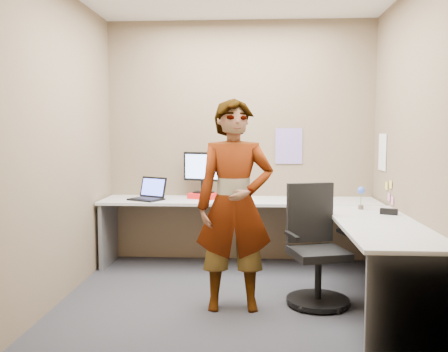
# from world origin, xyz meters

# --- Properties ---
(ground) EXTENTS (3.00, 3.00, 0.00)m
(ground) POSITION_xyz_m (0.00, 0.00, 0.00)
(ground) COLOR #29292E
(ground) RESTS_ON ground
(wall_back) EXTENTS (3.00, 0.00, 3.00)m
(wall_back) POSITION_xyz_m (0.00, 1.30, 1.35)
(wall_back) COLOR brown
(wall_back) RESTS_ON ground
(wall_right) EXTENTS (0.00, 2.70, 2.70)m
(wall_right) POSITION_xyz_m (1.50, 0.00, 1.35)
(wall_right) COLOR brown
(wall_right) RESTS_ON ground
(wall_left) EXTENTS (0.00, 2.70, 2.70)m
(wall_left) POSITION_xyz_m (-1.50, 0.00, 1.35)
(wall_left) COLOR brown
(wall_left) RESTS_ON ground
(desk) EXTENTS (2.98, 2.58, 0.73)m
(desk) POSITION_xyz_m (0.44, 0.39, 0.59)
(desk) COLOR #B1B1B1
(desk) RESTS_ON ground
(paper_ream) EXTENTS (0.35, 0.30, 0.06)m
(paper_ream) POSITION_xyz_m (-0.39, 1.05, 0.76)
(paper_ream) COLOR red
(paper_ream) RESTS_ON desk
(monitor) EXTENTS (0.46, 0.21, 0.45)m
(monitor) POSITION_xyz_m (-0.39, 1.07, 1.05)
(monitor) COLOR black
(monitor) RESTS_ON paper_ream
(laptop) EXTENTS (0.43, 0.40, 0.24)m
(laptop) POSITION_xyz_m (-0.97, 0.91, 0.79)
(laptop) COLOR black
(laptop) RESTS_ON desk
(trackball_mouse) EXTENTS (0.12, 0.08, 0.07)m
(trackball_mouse) POSITION_xyz_m (-0.13, 0.78, 0.76)
(trackball_mouse) COLOR #B7B7BC
(trackball_mouse) RESTS_ON desk
(origami) EXTENTS (0.10, 0.10, 0.06)m
(origami) POSITION_xyz_m (0.13, 0.93, 0.76)
(origami) COLOR white
(origami) RESTS_ON desk
(stapler) EXTENTS (0.15, 0.10, 0.05)m
(stapler) POSITION_xyz_m (1.36, 0.08, 0.76)
(stapler) COLOR black
(stapler) RESTS_ON desk
(flower) EXTENTS (0.07, 0.07, 0.22)m
(flower) POSITION_xyz_m (1.17, 0.37, 0.87)
(flower) COLOR brown
(flower) RESTS_ON desk
(calendar_purple) EXTENTS (0.30, 0.01, 0.40)m
(calendar_purple) POSITION_xyz_m (0.55, 1.29, 1.30)
(calendar_purple) COLOR #846BB7
(calendar_purple) RESTS_ON wall_back
(calendar_white) EXTENTS (0.01, 0.28, 0.38)m
(calendar_white) POSITION_xyz_m (1.49, 0.90, 1.25)
(calendar_white) COLOR white
(calendar_white) RESTS_ON wall_right
(sticky_note_a) EXTENTS (0.01, 0.07, 0.07)m
(sticky_note_a) POSITION_xyz_m (1.49, 0.55, 0.95)
(sticky_note_a) COLOR #F2E059
(sticky_note_a) RESTS_ON wall_right
(sticky_note_b) EXTENTS (0.01, 0.07, 0.07)m
(sticky_note_b) POSITION_xyz_m (1.49, 0.60, 0.82)
(sticky_note_b) COLOR pink
(sticky_note_b) RESTS_ON wall_right
(sticky_note_c) EXTENTS (0.01, 0.07, 0.07)m
(sticky_note_c) POSITION_xyz_m (1.49, 0.48, 0.80)
(sticky_note_c) COLOR pink
(sticky_note_c) RESTS_ON wall_right
(sticky_note_d) EXTENTS (0.01, 0.07, 0.07)m
(sticky_note_d) POSITION_xyz_m (1.49, 0.70, 0.92)
(sticky_note_d) COLOR #F2E059
(sticky_note_d) RESTS_ON wall_right
(office_chair) EXTENTS (0.57, 0.55, 1.00)m
(office_chair) POSITION_xyz_m (0.69, -0.15, 0.41)
(office_chair) COLOR black
(office_chair) RESTS_ON ground
(person) EXTENTS (0.66, 0.47, 1.73)m
(person) POSITION_xyz_m (0.01, -0.33, 0.86)
(person) COLOR #999399
(person) RESTS_ON ground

